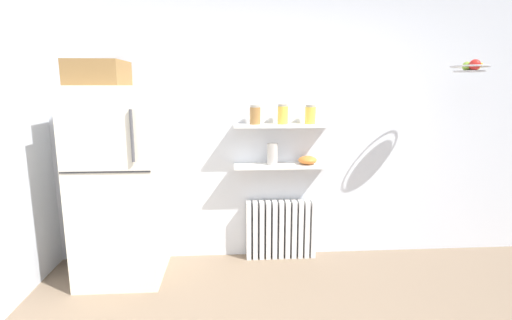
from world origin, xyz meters
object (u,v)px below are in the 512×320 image
Objects in this scene: refrigerator at (119,179)px; radiator at (281,229)px; storage_jar_2 at (310,115)px; storage_jar_0 at (255,115)px; storage_jar_1 at (283,114)px; vase at (272,154)px; hanging_fruit_basket at (471,67)px; shelf_bowl at (308,160)px.

refrigerator reaches higher than radiator.
radiator is 3.85× the size of storage_jar_2.
storage_jar_2 is at bearing 0.00° from storage_jar_0.
storage_jar_0 is 1.00× the size of storage_jar_2.
refrigerator is 10.67× the size of storage_jar_0.
vase is (-0.09, 0.00, -0.37)m from storage_jar_1.
radiator is 2.21× the size of hanging_fruit_basket.
storage_jar_2 is 0.51m from vase.
storage_jar_2 is at bearing -6.67° from radiator.
hanging_fruit_basket reaches higher than storage_jar_1.
storage_jar_2 reaches higher than radiator.
storage_jar_1 is at bearing 167.48° from hanging_fruit_basket.
radiator is at bearing 172.94° from shelf_bowl.
shelf_bowl is (1.70, 0.23, 0.10)m from refrigerator.
storage_jar_0 is 0.86× the size of vase.
storage_jar_0 is 1.00× the size of shelf_bowl.
storage_jar_2 is (0.26, 0.00, -0.00)m from storage_jar_1.
storage_jar_1 is 1.63m from hanging_fruit_basket.
storage_jar_1 is 0.90× the size of vase.
storage_jar_2 reaches higher than vase.
hanging_fruit_basket is (1.80, -0.34, 0.42)m from storage_jar_0.
vase is at bearing 180.00° from storage_jar_1.
refrigerator is 3.14m from hanging_fruit_basket.
storage_jar_2 is at bearing 165.08° from hanging_fruit_basket.
storage_jar_1 is 0.26m from storage_jar_2.
vase reaches higher than radiator.
shelf_bowl is 0.57× the size of hanging_fruit_basket.
storage_jar_1 reaches higher than shelf_bowl.
storage_jar_1 is (1.45, 0.23, 0.54)m from refrigerator.
hanging_fruit_basket is (2.99, -0.11, 0.95)m from refrigerator.
vase is (0.16, 0.00, -0.37)m from storage_jar_0.
radiator is at bearing 166.42° from hanging_fruit_basket.
vase is at bearing -162.24° from radiator.
hanging_fruit_basket is at bearing -2.18° from refrigerator.
refrigerator is at bearing -172.34° from shelf_bowl.
vase is at bearing 180.00° from storage_jar_2.
hanging_fruit_basket reaches higher than radiator.
hanging_fruit_basket is at bearing -14.92° from storage_jar_2.
hanging_fruit_basket is (1.63, -0.34, 0.79)m from vase.
shelf_bowl is (0.50, 0.00, -0.43)m from storage_jar_0.
storage_jar_0 and storage_jar_2 have the same top height.
storage_jar_2 is 0.87× the size of vase.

